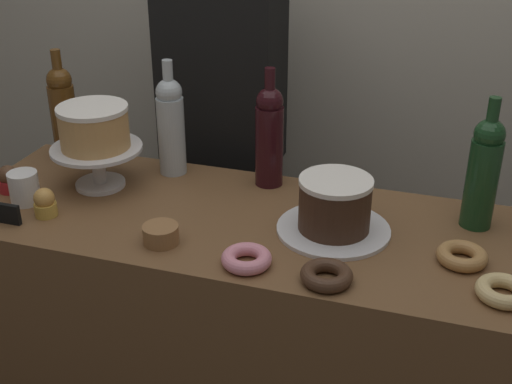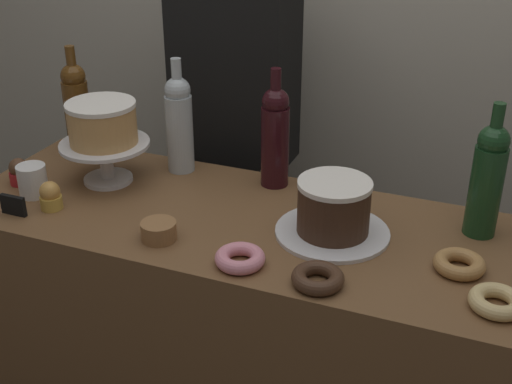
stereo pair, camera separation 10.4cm
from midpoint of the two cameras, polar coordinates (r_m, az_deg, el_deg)
The scene contains 20 objects.
back_wall at distance 2.29m, azimuth 5.31°, elevation 15.81°, with size 6.00×0.05×2.60m.
display_counter at distance 1.91m, azimuth -1.61°, elevation -14.70°, with size 1.55×0.54×0.93m.
cake_stand_pedestal at distance 1.85m, azimuth -14.96°, elevation 2.71°, with size 0.24×0.24×0.12m.
white_layer_cake at distance 1.81m, azimuth -15.30°, elevation 5.38°, with size 0.19×0.19×0.11m.
silver_serving_platter at distance 1.60m, azimuth 4.79°, elevation -3.24°, with size 0.27×0.27×0.01m.
chocolate_round_cake at distance 1.57m, azimuth 4.88°, elevation -1.04°, with size 0.17×0.17×0.13m.
wine_bottle_green at distance 1.64m, azimuth 17.16°, elevation 1.69°, with size 0.08×0.08×0.33m.
wine_bottle_amber at distance 2.04m, azimuth -17.58°, elevation 6.59°, with size 0.08×0.08×0.33m.
wine_bottle_dark_red at distance 1.78m, azimuth -0.53°, elevation 4.92°, with size 0.08×0.08×0.33m.
wine_bottle_clear at distance 1.87m, azimuth -8.89°, elevation 5.71°, with size 0.08×0.08×0.33m.
cupcake_caramel at distance 1.75m, azimuth -19.24°, elevation -0.92°, with size 0.06×0.06×0.07m.
cupcake_chocolate at distance 1.91m, azimuth -21.88°, elevation 0.98°, with size 0.06×0.06×0.07m.
donut_glazed at distance 1.44m, azimuth 18.44°, elevation -8.09°, with size 0.11×0.11×0.03m.
donut_maple at distance 1.53m, azimuth 15.35°, elevation -5.33°, with size 0.11×0.11×0.03m.
donut_pink at distance 1.47m, azimuth -2.86°, elevation -5.75°, with size 0.11×0.11×0.03m.
donut_chocolate at distance 1.42m, azimuth 3.95°, elevation -7.15°, with size 0.11×0.11×0.03m.
cookie_stack at distance 1.57m, azimuth -10.03°, elevation -3.61°, with size 0.08×0.08×0.04m.
price_sign_chalkboard at distance 1.75m, azimuth -22.12°, elevation -1.76°, with size 0.07×0.01×0.05m.
coffee_cup_ceramic at distance 1.83m, azimuth -20.76°, elevation 0.32°, with size 0.08×0.08×0.08m.
barista_figure at distance 2.18m, azimuth -4.12°, elevation 2.59°, with size 0.36×0.22×1.60m.
Camera 1 is at (0.43, -1.37, 1.73)m, focal length 46.79 mm.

